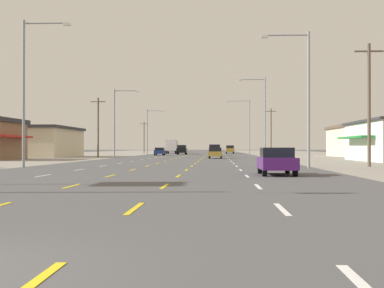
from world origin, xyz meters
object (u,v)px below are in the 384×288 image
(suv_inner_left_far, at_px, (182,150))
(streetlight_left_row_2, at_px, (149,129))
(sedan_far_right_nearest, at_px, (277,161))
(suv_far_right_farthest, at_px, (230,149))
(sedan_inner_right_near, at_px, (215,153))
(streetlight_right_row_0, at_px, (304,90))
(streetlight_right_row_2, at_px, (247,123))
(box_truck_far_left_farther, at_px, (172,146))
(suv_inner_right_mid, at_px, (215,150))
(streetlight_left_row_1, at_px, (117,119))
(streetlight_right_row_1, at_px, (263,113))
(sedan_far_left_midfar, at_px, (160,151))
(streetlight_left_row_0, at_px, (28,84))

(suv_inner_left_far, distance_m, streetlight_left_row_2, 9.24)
(sedan_far_right_nearest, bearing_deg, suv_far_right_farthest, 90.02)
(sedan_inner_right_near, bearing_deg, streetlight_right_row_0, -79.65)
(streetlight_right_row_0, bearing_deg, sedan_far_right_nearest, -107.35)
(streetlight_right_row_2, bearing_deg, sedan_inner_right_near, -99.89)
(box_truck_far_left_farther, bearing_deg, sedan_far_right_nearest, -82.17)
(suv_inner_right_mid, height_order, streetlight_left_row_1, streetlight_left_row_1)
(suv_inner_right_mid, height_order, suv_far_right_farthest, same)
(suv_inner_right_mid, distance_m, streetlight_right_row_1, 22.76)
(sedan_far_left_midfar, bearing_deg, streetlight_right_row_1, -59.20)
(suv_inner_left_far, height_order, streetlight_right_row_0, streetlight_right_row_0)
(streetlight_right_row_2, bearing_deg, box_truck_far_left_farther, 128.63)
(suv_inner_left_far, xyz_separation_m, suv_far_right_farthest, (10.41, 18.34, 0.00))
(streetlight_left_row_2, bearing_deg, box_truck_far_left_farther, 82.01)
(streetlight_right_row_1, bearing_deg, streetlight_left_row_0, -119.32)
(streetlight_right_row_1, bearing_deg, streetlight_left_row_2, 119.26)
(suv_inner_right_mid, height_order, streetlight_left_row_0, streetlight_left_row_0)
(sedan_inner_right_near, relative_size, suv_far_right_farthest, 0.92)
(suv_far_right_farthest, relative_size, streetlight_right_row_2, 0.45)
(sedan_far_left_midfar, bearing_deg, sedan_far_right_nearest, -79.24)
(box_truck_far_left_farther, xyz_separation_m, suv_far_right_farthest, (13.75, 2.96, -0.81))
(sedan_far_left_midfar, height_order, streetlight_right_row_1, streetlight_right_row_1)
(streetlight_left_row_2, bearing_deg, sedan_far_left_midfar, -67.37)
(suv_inner_right_mid, height_order, streetlight_right_row_2, streetlight_right_row_2)
(sedan_far_left_midfar, distance_m, suv_far_right_farthest, 33.66)
(sedan_far_right_nearest, xyz_separation_m, suv_inner_left_far, (-10.44, 84.89, 0.27))
(box_truck_far_left_farther, distance_m, streetlight_left_row_0, 91.00)
(streetlight_right_row_1, bearing_deg, streetlight_right_row_2, 90.22)
(sedan_far_right_nearest, height_order, sedan_far_left_midfar, same)
(suv_far_right_farthest, height_order, streetlight_left_row_2, streetlight_left_row_2)
(streetlight_left_row_0, bearing_deg, streetlight_right_row_2, 74.42)
(streetlight_left_row_2, bearing_deg, streetlight_left_row_0, -90.04)
(sedan_far_left_midfar, xyz_separation_m, streetlight_right_row_0, (16.71, -63.08, 4.74))
(suv_inner_right_mid, bearing_deg, streetlight_right_row_1, -72.96)
(sedan_far_left_midfar, distance_m, streetlight_right_row_2, 18.83)
(sedan_far_left_midfar, height_order, suv_inner_left_far, suv_inner_left_far)
(suv_inner_right_mid, distance_m, streetlight_right_row_0, 56.81)
(suv_inner_left_far, bearing_deg, suv_far_right_farthest, 60.42)
(suv_inner_left_far, bearing_deg, sedan_far_left_midfar, -105.03)
(sedan_far_left_midfar, bearing_deg, suv_inner_right_mid, -33.75)
(sedan_inner_right_near, xyz_separation_m, suv_far_right_farthest, (3.35, 59.20, 0.27))
(suv_inner_right_mid, height_order, suv_inner_left_far, same)
(suv_inner_left_far, relative_size, streetlight_right_row_0, 0.51)
(sedan_inner_right_near, height_order, streetlight_right_row_2, streetlight_right_row_2)
(suv_inner_right_mid, height_order, sedan_far_left_midfar, suv_inner_right_mid)
(sedan_far_left_midfar, distance_m, streetlight_left_row_2, 8.81)
(sedan_inner_right_near, distance_m, suv_inner_left_far, 41.47)
(streetlight_right_row_0, relative_size, streetlight_left_row_2, 1.07)
(streetlight_left_row_0, bearing_deg, sedan_far_left_midfar, 87.30)
(suv_inner_right_mid, bearing_deg, suv_inner_left_far, 109.72)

